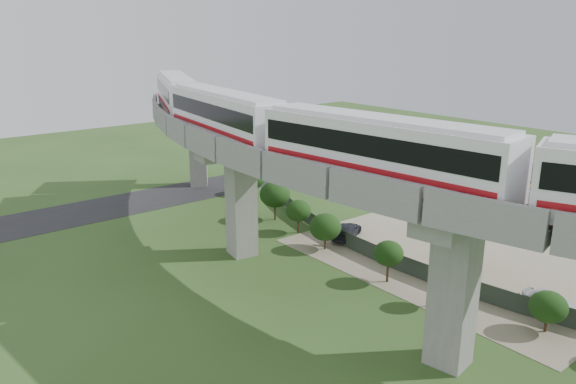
{
  "coord_description": "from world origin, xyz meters",
  "views": [
    {
      "loc": [
        -23.89,
        -26.68,
        18.46
      ],
      "look_at": [
        -0.41,
        2.55,
        7.5
      ],
      "focal_mm": 35.0,
      "sensor_mm": 36.0,
      "label": 1
    }
  ],
  "objects_px": {
    "car_red": "(458,253)",
    "car_dark": "(347,231)",
    "car_white": "(553,302)",
    "metro_train": "(322,127)"
  },
  "relations": [
    {
      "from": "car_white",
      "to": "car_dark",
      "type": "xyz_separation_m",
      "value": [
        -0.98,
        18.76,
        -0.02
      ]
    },
    {
      "from": "car_white",
      "to": "car_red",
      "type": "xyz_separation_m",
      "value": [
        2.55,
        9.28,
        -0.11
      ]
    },
    {
      "from": "car_red",
      "to": "metro_train",
      "type": "bearing_deg",
      "value": -121.26
    },
    {
      "from": "car_white",
      "to": "car_red",
      "type": "distance_m",
      "value": 9.63
    },
    {
      "from": "car_red",
      "to": "car_dark",
      "type": "bearing_deg",
      "value": 177.32
    },
    {
      "from": "car_white",
      "to": "car_red",
      "type": "height_order",
      "value": "car_white"
    },
    {
      "from": "metro_train",
      "to": "car_red",
      "type": "bearing_deg",
      "value": -8.12
    },
    {
      "from": "metro_train",
      "to": "car_dark",
      "type": "height_order",
      "value": "metro_train"
    },
    {
      "from": "metro_train",
      "to": "car_red",
      "type": "distance_m",
      "value": 18.07
    },
    {
      "from": "metro_train",
      "to": "car_dark",
      "type": "xyz_separation_m",
      "value": [
        10.1,
        7.53,
        -11.6
      ]
    }
  ]
}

